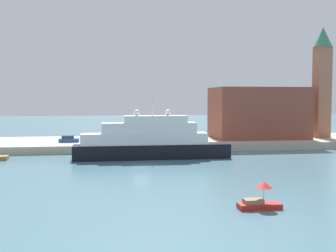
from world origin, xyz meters
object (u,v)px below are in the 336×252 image
Objects in this scene: harbor_building at (258,113)px; bell_tower at (322,78)px; large_yacht at (150,141)px; small_motorboat at (260,199)px; parked_car at (69,139)px; mooring_bollard at (146,143)px; person_figure at (96,138)px.

bell_tower reaches higher than harbor_building.
harbor_building is at bearing 35.39° from large_yacht.
large_yacht is 6.66× the size of small_motorboat.
harbor_building is at bearing 175.13° from bell_tower.
parked_car reaches higher than mooring_bollard.
person_figure is (-51.56, -0.97, -13.04)m from bell_tower.
person_figure is 12.72m from mooring_bollard.
person_figure is (5.45, 1.28, 0.20)m from parked_car.
small_motorboat is 2.43× the size of person_figure.
person_figure is at bearing -178.93° from bell_tower.
large_yacht is 47.07m from bell_tower.
large_yacht is 8.99m from mooring_bollard.
small_motorboat is 44.29m from mooring_bollard.
parked_car is (-15.24, 15.64, -0.93)m from large_yacht.
harbor_building reaches higher than person_figure.
person_figure is (-9.79, 16.92, -0.74)m from large_yacht.
large_yacht is 1.08× the size of bell_tower.
harbor_building is 26.62× the size of mooring_bollard.
parked_car is at bearing -166.76° from person_figure.
parked_car is 2.40× the size of person_figure.
large_yacht is at bearing -45.75° from parked_car.
harbor_building is 37.16m from person_figure.
small_motorboat is 0.16× the size of bell_tower.
small_motorboat is at bearing -72.16° from person_figure.
harbor_building is 16.90m from bell_tower.
person_figure is 2.18× the size of mooring_bollard.
large_yacht is at bearing -90.58° from mooring_bollard.
large_yacht reaches higher than small_motorboat.
parked_car reaches higher than small_motorboat.
mooring_bollard is (-6.78, 43.76, 0.97)m from small_motorboat.
small_motorboat is 57.96m from harbor_building.
person_figure reaches higher than small_motorboat.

